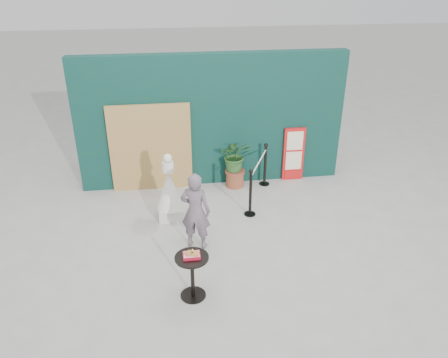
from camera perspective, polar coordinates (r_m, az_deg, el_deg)
ground at (r=7.83m, az=1.24°, el=-10.50°), size 60.00×60.00×0.00m
back_wall at (r=9.90m, az=-1.58°, el=7.61°), size 6.00×0.30×3.00m
bamboo_fence at (r=9.84m, az=-9.55°, el=3.99°), size 1.80×0.08×2.00m
woman at (r=7.79m, az=-3.74°, el=-4.21°), size 0.63×0.52×1.48m
menu_board at (r=10.40m, az=9.08°, el=3.22°), size 0.50×0.07×1.30m
statue at (r=8.77m, az=-7.12°, el=-1.78°), size 0.56×0.56×1.42m
cafe_table at (r=6.81m, az=-4.17°, el=-11.81°), size 0.52×0.52×0.75m
food_basket at (r=6.64m, az=-4.24°, el=-9.84°), size 0.26×0.19×0.11m
planter at (r=9.94m, az=1.46°, el=2.56°), size 0.68×0.59×1.16m
stanchion_barrier at (r=9.49m, az=4.50°, el=0.08°), size 0.84×1.54×1.03m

